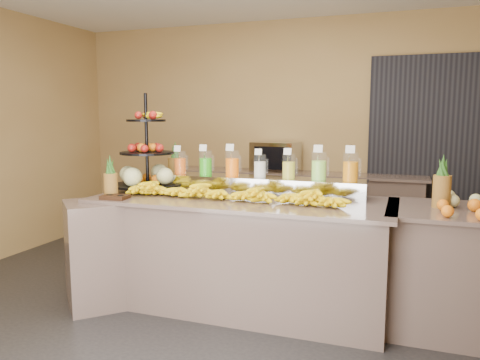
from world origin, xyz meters
The scene contains 20 objects.
ground centered at (0.00, 0.00, 0.00)m, with size 6.00×6.00×0.00m, color black.
room_envelope centered at (0.19, 0.79, 1.88)m, with size 6.04×5.02×2.82m.
buffet_counter centered at (-0.12, 0.26, 0.47)m, with size 2.75×1.25×0.93m.
right_counter centered at (1.70, 0.40, 0.47)m, with size 1.08×0.88×0.93m.
back_ledge centered at (0.00, 2.25, 0.47)m, with size 3.10×0.55×0.93m.
pitcher_tray centered at (0.08, 0.58, 1.01)m, with size 1.85×0.30×0.15m, color gray.
juice_pitcher_orange_a centered at (-0.70, 0.58, 1.17)m, with size 0.11×0.12×0.27m.
juice_pitcher_green centered at (-0.44, 0.58, 1.18)m, with size 0.12×0.12×0.29m.
juice_pitcher_orange_b centered at (-0.18, 0.58, 1.18)m, with size 0.12×0.13×0.30m.
juice_pitcher_milk centered at (0.08, 0.58, 1.17)m, with size 0.11×0.11×0.26m.
juice_pitcher_lemon centered at (0.34, 0.58, 1.17)m, with size 0.11×0.12×0.27m.
juice_pitcher_lime centered at (0.60, 0.58, 1.18)m, with size 0.13×0.13×0.31m.
juice_pitcher_orange_c centered at (0.86, 0.58, 1.18)m, with size 0.13×0.13×0.31m.
banana_heap centered at (-0.07, 0.25, 0.99)m, with size 1.98×0.18×0.16m.
fruit_stand centered at (-0.93, 0.44, 1.16)m, with size 0.70×0.70×0.89m.
condiment_caddy centered at (-0.98, -0.07, 0.95)m, with size 0.21×0.16×0.03m, color black.
pineapple_left_a centered at (-1.08, 0.02, 1.06)m, with size 0.12×0.12×0.36m.
pineapple_left_b centered at (-0.86, 0.79, 1.10)m, with size 0.15×0.15×0.44m.
right_fruit_pile centered at (1.69, 0.29, 1.01)m, with size 0.46×0.44×0.24m.
oven_warmer centered at (-0.24, 2.25, 1.11)m, with size 0.55×0.38×0.36m, color gray.
Camera 1 is at (1.28, -3.32, 1.61)m, focal length 35.00 mm.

